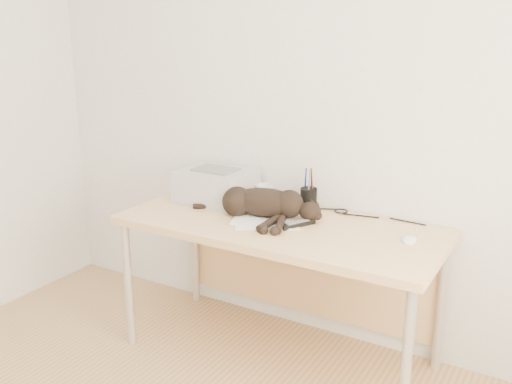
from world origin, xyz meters
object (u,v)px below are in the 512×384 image
Objects in this scene: cat at (261,204)px; pen_cup at (308,199)px; printer at (216,185)px; desk at (287,242)px; mouse at (409,237)px; mug at (264,193)px.

cat is 3.13× the size of pen_cup.
desk is at bearing -7.76° from printer.
mouse is at bearing -9.47° from cat.
mug is at bearing 141.95° from desk.
mug is at bearing 156.54° from mouse.
mug is 0.86× the size of mouse.
pen_cup is at bearing 153.02° from mouse.
cat is 7.05× the size of mug.
mouse is (0.59, -0.17, -0.04)m from pen_cup.
printer is at bearing -168.96° from pen_cup.
cat reaches higher than mouse.
pen_cup is (0.04, 0.17, 0.20)m from desk.
mouse is (1.10, -0.07, -0.07)m from printer.
printer is 1.74× the size of pen_cup.
desk is 15.98× the size of mug.
printer is 0.27m from mug.
cat is at bearing -63.72° from mug.
pen_cup is at bearing 11.04° from printer.
printer is 3.92× the size of mug.
pen_cup is 0.61m from mouse.
cat reaches higher than desk.
desk is at bearing -38.05° from mug.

